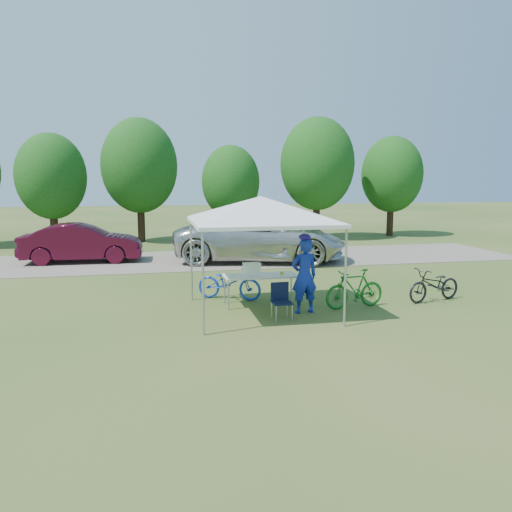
{
  "coord_description": "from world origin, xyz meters",
  "views": [
    {
      "loc": [
        -2.44,
        -11.21,
        3.11
      ],
      "look_at": [
        0.3,
        2.0,
        1.03
      ],
      "focal_mm": 35.0,
      "sensor_mm": 36.0,
      "label": 1
    }
  ],
  "objects_px": {
    "folding_chair": "(281,298)",
    "bike_blue": "(229,282)",
    "bike_green": "(355,289)",
    "minivan": "(260,237)",
    "cyclist": "(304,276)",
    "bike_dark": "(435,285)",
    "cooler": "(252,269)",
    "folding_table": "(261,277)",
    "sedan": "(82,243)"
  },
  "relations": [
    {
      "from": "folding_chair",
      "to": "bike_blue",
      "type": "xyz_separation_m",
      "value": [
        -0.86,
        2.05,
        -0.03
      ]
    },
    {
      "from": "bike_green",
      "to": "minivan",
      "type": "distance_m",
      "value": 7.41
    },
    {
      "from": "folding_chair",
      "to": "minivan",
      "type": "height_order",
      "value": "minivan"
    },
    {
      "from": "folding_chair",
      "to": "cyclist",
      "type": "relative_size",
      "value": 0.46
    },
    {
      "from": "cyclist",
      "to": "bike_dark",
      "type": "xyz_separation_m",
      "value": [
        3.62,
        0.38,
        -0.44
      ]
    },
    {
      "from": "cooler",
      "to": "folding_table",
      "type": "bearing_deg",
      "value": -0.0
    },
    {
      "from": "bike_green",
      "to": "bike_blue",
      "type": "bearing_deg",
      "value": -127.28
    },
    {
      "from": "folding_table",
      "to": "bike_green",
      "type": "bearing_deg",
      "value": -19.58
    },
    {
      "from": "bike_green",
      "to": "minivan",
      "type": "relative_size",
      "value": 0.25
    },
    {
      "from": "folding_table",
      "to": "sedan",
      "type": "xyz_separation_m",
      "value": [
        -5.23,
        7.67,
        0.03
      ]
    },
    {
      "from": "cyclist",
      "to": "bike_blue",
      "type": "relative_size",
      "value": 1.02
    },
    {
      "from": "bike_dark",
      "to": "folding_table",
      "type": "bearing_deg",
      "value": -112.45
    },
    {
      "from": "bike_blue",
      "to": "bike_dark",
      "type": "bearing_deg",
      "value": -76.14
    },
    {
      "from": "cooler",
      "to": "sedan",
      "type": "height_order",
      "value": "sedan"
    },
    {
      "from": "bike_blue",
      "to": "bike_green",
      "type": "bearing_deg",
      "value": -89.7
    },
    {
      "from": "bike_dark",
      "to": "folding_chair",
      "type": "bearing_deg",
      "value": -95.19
    },
    {
      "from": "folding_table",
      "to": "bike_blue",
      "type": "distance_m",
      "value": 1.04
    },
    {
      "from": "bike_dark",
      "to": "sedan",
      "type": "distance_m",
      "value": 12.71
    },
    {
      "from": "minivan",
      "to": "sedan",
      "type": "bearing_deg",
      "value": 94.53
    },
    {
      "from": "bike_blue",
      "to": "folding_table",
      "type": "bearing_deg",
      "value": -108.66
    },
    {
      "from": "bike_blue",
      "to": "bike_dark",
      "type": "xyz_separation_m",
      "value": [
        5.13,
        -1.3,
        -0.02
      ]
    },
    {
      "from": "folding_chair",
      "to": "minivan",
      "type": "bearing_deg",
      "value": 78.76
    },
    {
      "from": "cooler",
      "to": "minivan",
      "type": "xyz_separation_m",
      "value": [
        1.63,
        6.58,
        0.0
      ]
    },
    {
      "from": "folding_chair",
      "to": "bike_green",
      "type": "relative_size",
      "value": 0.51
    },
    {
      "from": "folding_table",
      "to": "cooler",
      "type": "xyz_separation_m",
      "value": [
        -0.23,
        0.0,
        0.2
      ]
    },
    {
      "from": "cyclist",
      "to": "minivan",
      "type": "distance_m",
      "value": 7.56
    },
    {
      "from": "folding_chair",
      "to": "sedan",
      "type": "bearing_deg",
      "value": 118.61
    },
    {
      "from": "folding_table",
      "to": "bike_blue",
      "type": "relative_size",
      "value": 1.07
    },
    {
      "from": "folding_table",
      "to": "folding_chair",
      "type": "height_order",
      "value": "folding_chair"
    },
    {
      "from": "cooler",
      "to": "bike_green",
      "type": "bearing_deg",
      "value": -17.79
    },
    {
      "from": "folding_table",
      "to": "minivan",
      "type": "relative_size",
      "value": 0.29
    },
    {
      "from": "bike_green",
      "to": "cyclist",
      "type": "bearing_deg",
      "value": -91.91
    },
    {
      "from": "sedan",
      "to": "minivan",
      "type": "bearing_deg",
      "value": -98.05
    },
    {
      "from": "sedan",
      "to": "bike_blue",
      "type": "bearing_deg",
      "value": -145.53
    },
    {
      "from": "cooler",
      "to": "bike_blue",
      "type": "relative_size",
      "value": 0.25
    },
    {
      "from": "bike_green",
      "to": "bike_dark",
      "type": "distance_m",
      "value": 2.29
    },
    {
      "from": "cooler",
      "to": "sedan",
      "type": "bearing_deg",
      "value": 123.08
    },
    {
      "from": "bike_dark",
      "to": "minivan",
      "type": "height_order",
      "value": "minivan"
    },
    {
      "from": "folding_table",
      "to": "bike_dark",
      "type": "relative_size",
      "value": 1.11
    },
    {
      "from": "minivan",
      "to": "bike_blue",
      "type": "bearing_deg",
      "value": 174.21
    },
    {
      "from": "cooler",
      "to": "sedan",
      "type": "xyz_separation_m",
      "value": [
        -5.0,
        7.67,
        -0.17
      ]
    },
    {
      "from": "folding_table",
      "to": "sedan",
      "type": "distance_m",
      "value": 9.29
    },
    {
      "from": "cooler",
      "to": "cyclist",
      "type": "xyz_separation_m",
      "value": [
        1.06,
        -0.95,
        -0.03
      ]
    },
    {
      "from": "minivan",
      "to": "sedan",
      "type": "distance_m",
      "value": 6.72
    },
    {
      "from": "bike_green",
      "to": "cooler",
      "type": "bearing_deg",
      "value": -117.33
    },
    {
      "from": "bike_blue",
      "to": "sedan",
      "type": "relative_size",
      "value": 0.39
    },
    {
      "from": "folding_chair",
      "to": "sedan",
      "type": "height_order",
      "value": "sedan"
    },
    {
      "from": "folding_table",
      "to": "cooler",
      "type": "distance_m",
      "value": 0.31
    },
    {
      "from": "bike_blue",
      "to": "minivan",
      "type": "xyz_separation_m",
      "value": [
        2.09,
        5.85,
        0.46
      ]
    },
    {
      "from": "cooler",
      "to": "bike_green",
      "type": "distance_m",
      "value": 2.56
    }
  ]
}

